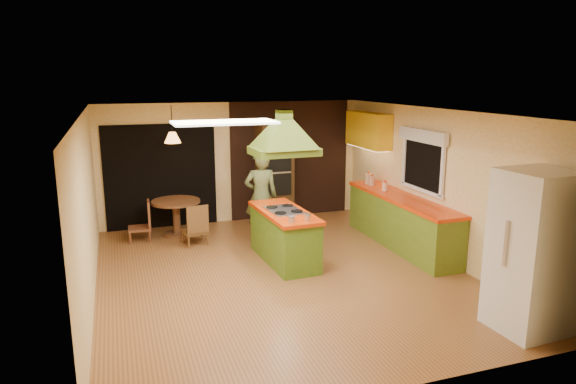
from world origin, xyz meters
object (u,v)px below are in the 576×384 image
object	(u,v)px
refrigerator	(534,252)
canister_large	(368,179)
dining_table	(176,211)
wall_oven	(274,173)
man	(261,196)
kitchen_island	(284,236)

from	to	relation	value
refrigerator	canister_large	distance (m)	4.44
dining_table	wall_oven	bearing A→B (deg)	10.67
refrigerator	dining_table	world-z (taller)	refrigerator
refrigerator	dining_table	bearing A→B (deg)	121.43
wall_oven	canister_large	size ratio (longest dim) A/B	10.18
canister_large	wall_oven	bearing A→B (deg)	144.28
refrigerator	dining_table	xyz separation A→B (m)	(-3.58, 5.20, -0.50)
canister_large	dining_table	bearing A→B (deg)	168.50
man	dining_table	xyz separation A→B (m)	(-1.47, 0.80, -0.35)
wall_oven	dining_table	size ratio (longest dim) A/B	2.25
kitchen_island	dining_table	xyz separation A→B (m)	(-1.52, 2.01, 0.05)
man	canister_large	size ratio (longest dim) A/B	8.24
kitchen_island	wall_oven	xyz separation A→B (m)	(0.58, 2.41, 0.60)
man	wall_oven	world-z (taller)	wall_oven
man	dining_table	world-z (taller)	man
dining_table	canister_large	bearing A→B (deg)	-11.50
kitchen_island	canister_large	world-z (taller)	canister_large
kitchen_island	refrigerator	distance (m)	3.83
kitchen_island	man	bearing A→B (deg)	89.34
kitchen_island	dining_table	distance (m)	2.52
kitchen_island	dining_table	bearing A→B (deg)	124.13
dining_table	canister_large	xyz separation A→B (m)	(3.71, -0.75, 0.54)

